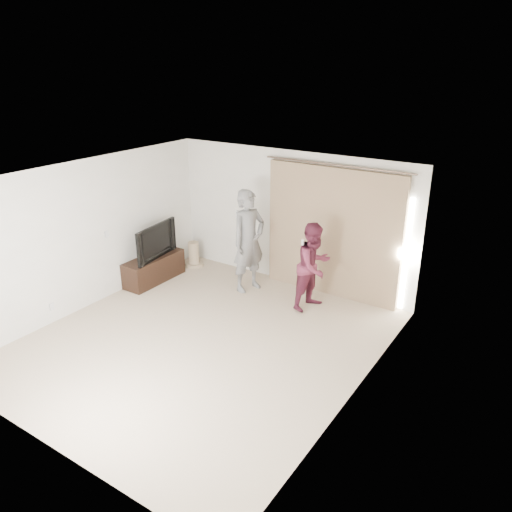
# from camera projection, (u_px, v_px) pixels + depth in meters

# --- Properties ---
(floor) EXTENTS (5.50, 5.50, 0.00)m
(floor) POSITION_uv_depth(u_px,v_px,m) (203.00, 341.00, 7.86)
(floor) COLOR #C5AD94
(floor) RESTS_ON ground
(wall_back) EXTENTS (5.00, 0.04, 2.60)m
(wall_back) POSITION_uv_depth(u_px,v_px,m) (291.00, 219.00, 9.51)
(wall_back) COLOR white
(wall_back) RESTS_ON ground
(wall_left) EXTENTS (0.04, 5.50, 2.60)m
(wall_left) POSITION_uv_depth(u_px,v_px,m) (87.00, 235.00, 8.65)
(wall_left) COLOR white
(wall_left) RESTS_ON ground
(ceiling) EXTENTS (5.00, 5.50, 0.01)m
(ceiling) POSITION_uv_depth(u_px,v_px,m) (195.00, 179.00, 6.90)
(ceiling) COLOR white
(ceiling) RESTS_ON wall_back
(curtain) EXTENTS (2.80, 0.11, 2.46)m
(curtain) POSITION_uv_depth(u_px,v_px,m) (333.00, 233.00, 9.03)
(curtain) COLOR #98795D
(curtain) RESTS_ON ground
(tv_console) EXTENTS (0.46, 1.32, 0.51)m
(tv_console) POSITION_uv_depth(u_px,v_px,m) (154.00, 269.00, 9.92)
(tv_console) COLOR black
(tv_console) RESTS_ON ground
(tv) EXTENTS (0.31, 1.19, 0.68)m
(tv) POSITION_uv_depth(u_px,v_px,m) (152.00, 241.00, 9.69)
(tv) COLOR black
(tv) RESTS_ON tv_console
(scratching_post) EXTENTS (0.40, 0.40, 0.53)m
(scratching_post) POSITION_uv_depth(u_px,v_px,m) (194.00, 256.00, 10.64)
(scratching_post) COLOR tan
(scratching_post) RESTS_ON ground
(person_man) EXTENTS (0.66, 0.82, 1.96)m
(person_man) POSITION_uv_depth(u_px,v_px,m) (249.00, 241.00, 9.29)
(person_man) COLOR slate
(person_man) RESTS_ON ground
(person_woman) EXTENTS (0.76, 0.88, 1.57)m
(person_woman) POSITION_uv_depth(u_px,v_px,m) (314.00, 266.00, 8.66)
(person_woman) COLOR #5F2136
(person_woman) RESTS_ON ground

